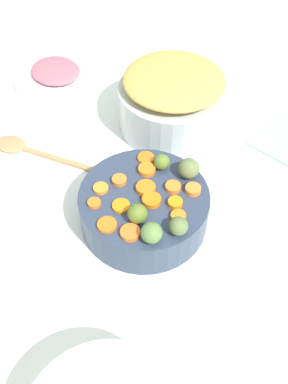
{
  "coord_description": "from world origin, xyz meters",
  "views": [
    {
      "loc": [
        0.39,
        -0.36,
        0.77
      ],
      "look_at": [
        -0.03,
        0.02,
        0.11
      ],
      "focal_mm": 42.76,
      "sensor_mm": 36.0,
      "label": 1
    }
  ],
  "objects": [
    {
      "name": "tabletop",
      "position": [
        0.0,
        0.0,
        0.01
      ],
      "size": [
        2.4,
        2.4,
        0.02
      ],
      "primitive_type": "cube",
      "color": "white",
      "rests_on": "ground"
    },
    {
      "name": "serving_bowl_carrots",
      "position": [
        -0.03,
        0.02,
        0.06
      ],
      "size": [
        0.26,
        0.26,
        0.08
      ],
      "primitive_type": "cylinder",
      "color": "#2E3A51",
      "rests_on": "tabletop"
    },
    {
      "name": "metal_pot",
      "position": [
        -0.21,
        0.27,
        0.08
      ],
      "size": [
        0.26,
        0.26,
        0.11
      ],
      "primitive_type": "cylinder",
      "color": "#B3BCBD",
      "rests_on": "tabletop"
    },
    {
      "name": "stuffing_mound",
      "position": [
        -0.21,
        0.27,
        0.15
      ],
      "size": [
        0.23,
        0.23,
        0.04
      ],
      "primitive_type": "ellipsoid",
      "color": "tan",
      "rests_on": "metal_pot"
    },
    {
      "name": "carrot_slice_0",
      "position": [
        0.05,
        0.03,
        0.11
      ],
      "size": [
        0.03,
        0.03,
        0.01
      ],
      "primitive_type": "cylinder",
      "rotation": [
        0.0,
        0.0,
        6.16
      ],
      "color": "orange",
      "rests_on": "serving_bowl_carrots"
    },
    {
      "name": "carrot_slice_1",
      "position": [
        -0.02,
        -0.08,
        0.1
      ],
      "size": [
        0.04,
        0.04,
        0.01
      ],
      "primitive_type": "cylinder",
      "rotation": [
        0.0,
        0.0,
        0.14
      ],
      "color": "orange",
      "rests_on": "serving_bowl_carrots"
    },
    {
      "name": "carrot_slice_2",
      "position": [
        -0.1,
        0.09,
        0.1
      ],
      "size": [
        0.05,
        0.05,
        0.01
      ],
      "primitive_type": "cylinder",
      "rotation": [
        0.0,
        0.0,
        4.14
      ],
      "color": "orange",
      "rests_on": "serving_bowl_carrots"
    },
    {
      "name": "carrot_slice_3",
      "position": [
        0.03,
        0.05,
        0.11
      ],
      "size": [
        0.04,
        0.04,
        0.01
      ],
      "primitive_type": "cylinder",
      "rotation": [
        0.0,
        0.0,
        2.28
      ],
      "color": "orange",
      "rests_on": "serving_bowl_carrots"
    },
    {
      "name": "carrot_slice_4",
      "position": [
        -0.09,
        0.01,
        0.11
      ],
      "size": [
        0.04,
        0.04,
        0.01
      ],
      "primitive_type": "cylinder",
      "rotation": [
        0.0,
        0.0,
        0.63
      ],
      "color": "orange",
      "rests_on": "serving_bowl_carrots"
    },
    {
      "name": "carrot_slice_5",
      "position": [
        -0.01,
        0.02,
        0.11
      ],
      "size": [
        0.05,
        0.05,
        0.01
      ],
      "primitive_type": "cylinder",
      "rotation": [
        0.0,
        0.0,
        5.64
      ],
      "color": "orange",
      "rests_on": "serving_bowl_carrots"
    },
    {
      "name": "carrot_slice_6",
      "position": [
        -0.08,
        -0.07,
        0.1
      ],
      "size": [
        0.04,
        0.04,
        0.01
      ],
      "primitive_type": "cylinder",
      "rotation": [
        0.0,
        0.0,
        0.83
      ],
      "color": "orange",
      "rests_on": "serving_bowl_carrots"
    },
    {
      "name": "carrot_slice_7",
      "position": [
        0.02,
        -0.06,
        0.11
      ],
      "size": [
        0.05,
        0.05,
        0.01
      ],
      "primitive_type": "cylinder",
      "rotation": [
        0.0,
        0.0,
        4.18
      ],
      "color": "orange",
      "rests_on": "serving_bowl_carrots"
    },
    {
      "name": "carrot_slice_8",
      "position": [
        0.03,
        0.1,
        0.11
      ],
      "size": [
        0.04,
        0.04,
        0.01
      ],
      "primitive_type": "cylinder",
      "rotation": [
        0.0,
        0.0,
        2.93
      ],
      "color": "orange",
      "rests_on": "serving_bowl_carrots"
    },
    {
      "name": "carrot_slice_9",
      "position": [
        -0.04,
        -0.03,
        0.1
      ],
      "size": [
        0.04,
        0.04,
        0.01
      ],
      "primitive_type": "cylinder",
      "rotation": [
        0.0,
        0.0,
        0.07
      ],
      "color": "orange",
      "rests_on": "serving_bowl_carrots"
    },
    {
      "name": "carrot_slice_10",
      "position": [
        -0.04,
        0.03,
        0.11
      ],
      "size": [
        0.05,
        0.05,
        0.01
      ],
      "primitive_type": "cylinder",
      "rotation": [
        0.0,
        0.0,
        5.74
      ],
      "color": "orange",
      "rests_on": "serving_bowl_carrots"
    },
    {
      "name": "carrot_slice_11",
      "position": [
        -0.01,
        0.07,
        0.11
      ],
      "size": [
        0.04,
        0.04,
        0.01
      ],
      "primitive_type": "cylinder",
      "rotation": [
        0.0,
        0.0,
        0.58
      ],
      "color": "orange",
      "rests_on": "serving_bowl_carrots"
    },
    {
      "name": "carrot_slice_12",
      "position": [
        -0.1,
        -0.03,
        0.1
      ],
      "size": [
        0.03,
        0.03,
        0.01
      ],
      "primitive_type": "cylinder",
      "rotation": [
        0.0,
        0.0,
        6.25
      ],
      "color": "orange",
      "rests_on": "serving_bowl_carrots"
    },
    {
      "name": "carrot_slice_13",
      "position": [
        -0.07,
        0.07,
        0.11
      ],
      "size": [
        0.05,
        0.05,
        0.01
      ],
      "primitive_type": "cylinder",
      "rotation": [
        0.0,
        0.0,
        0.58
      ],
      "color": "orange",
      "rests_on": "serving_bowl_carrots"
    },
    {
      "name": "brussels_sprout_0",
      "position": [
        0.01,
        -0.03,
        0.12
      ],
      "size": [
        0.04,
        0.04,
        0.04
      ],
      "primitive_type": "sphere",
      "color": "#586E24",
      "rests_on": "serving_bowl_carrots"
    },
    {
      "name": "brussels_sprout_1",
      "position": [
        0.07,
        0.01,
        0.12
      ],
      "size": [
        0.04,
        0.04,
        0.04
      ],
      "primitive_type": "sphere",
      "color": "#566C3B",
      "rests_on": "serving_bowl_carrots"
    },
    {
      "name": "brussels_sprout_2",
      "position": [
        -0.01,
        0.12,
        0.12
      ],
      "size": [
        0.04,
        0.04,
        0.04
      ],
      "primitive_type": "sphere",
      "color": "#5F6D3E",
      "rests_on": "serving_bowl_carrots"
    },
    {
      "name": "brussels_sprout_3",
      "position": [
        -0.06,
        0.1,
        0.12
      ],
      "size": [
        0.03,
        0.03,
        0.03
      ],
      "primitive_type": "sphere",
      "color": "#577529",
      "rests_on": "serving_bowl_carrots"
    },
    {
      "name": "brussels_sprout_4",
      "position": [
        0.05,
        -0.04,
        0.12
      ],
      "size": [
        0.04,
        0.04,
        0.04
      ],
      "primitive_type": "sphere",
      "color": "#597B3F",
      "rests_on": "serving_bowl_carrots"
    },
    {
      "name": "wooden_spoon",
      "position": [
        -0.37,
        -0.05,
        0.03
      ],
      "size": [
        0.27,
        0.15,
        0.01
      ],
      "color": "#A68356",
      "rests_on": "tabletop"
    },
    {
      "name": "ham_plate",
      "position": [
        -0.55,
        0.16,
        0.03
      ],
      "size": [
        0.23,
        0.23,
        0.01
      ],
      "primitive_type": "cylinder",
      "color": "white",
      "rests_on": "tabletop"
    },
    {
      "name": "ham_slice_main",
      "position": [
        -0.56,
        0.17,
        0.04
      ],
      "size": [
        0.15,
        0.13,
        0.02
      ],
      "primitive_type": "ellipsoid",
      "rotation": [
        0.0,
        0.0,
        6.24
      ],
      "color": "#BA5F70",
      "rests_on": "ham_plate"
    },
    {
      "name": "dish_towel",
      "position": [
        0.02,
        0.44,
        0.02
      ],
      "size": [
        0.15,
        0.17,
        0.01
      ],
      "primitive_type": "cube",
      "rotation": [
        0.0,
        0.0,
        0.11
      ],
      "color": "#96B0BF",
      "rests_on": "tabletop"
    }
  ]
}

